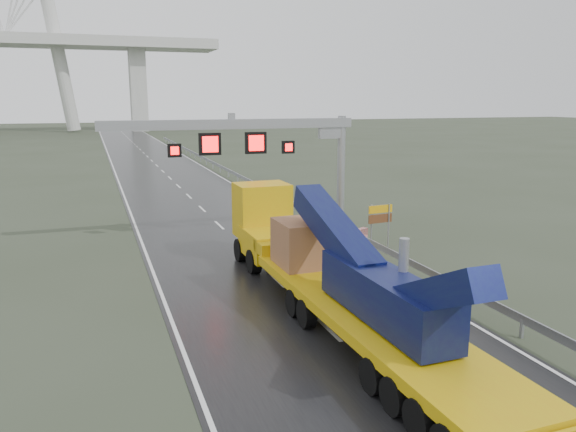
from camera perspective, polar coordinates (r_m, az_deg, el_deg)
name	(u,v)px	position (r m, az deg, el deg)	size (l,w,h in m)	color
ground	(380,379)	(17.65, 9.32, -16.06)	(400.00, 400.00, 0.00)	#313928
road	(178,186)	(54.77, -11.07, 2.98)	(11.00, 200.00, 0.02)	black
guardrail	(271,192)	(46.34, -1.78, 2.48)	(0.20, 140.00, 1.40)	gray
sign_gantry	(267,144)	(33.18, -2.14, 7.32)	(14.90, 1.20, 7.42)	#B9B9B4
heavy_haul_truck	(318,260)	(22.68, 3.02, -4.49)	(3.37, 20.37, 4.77)	#C3920A
exit_sign_pair	(380,218)	(31.26, 9.35, -0.20)	(1.49, 0.20, 2.55)	#9B9DA3
striped_barrier	(362,238)	(31.93, 7.51, -2.19)	(0.64, 0.34, 1.08)	red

